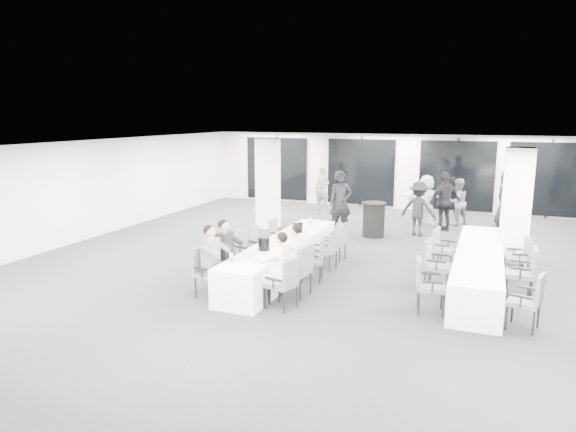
{
  "coord_description": "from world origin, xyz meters",
  "views": [
    {
      "loc": [
        3.59,
        -11.32,
        3.49
      ],
      "look_at": [
        -0.79,
        -0.2,
        1.13
      ],
      "focal_mm": 32.0,
      "sensor_mm": 36.0,
      "label": 1
    }
  ],
  "objects_px": {
    "chair_main_left_fourth": "(258,243)",
    "ice_bucket_far": "(298,227)",
    "chair_side_left_mid": "(434,261)",
    "standing_guest_g": "(322,186)",
    "chair_main_right_far": "(338,239)",
    "ice_bucket_near": "(264,244)",
    "standing_guest_a": "(341,198)",
    "standing_guest_c": "(419,205)",
    "chair_side_right_near": "(530,298)",
    "chair_side_right_mid": "(525,270)",
    "chair_main_right_fourth": "(329,247)",
    "standing_guest_b": "(457,199)",
    "standing_guest_d": "(445,198)",
    "chair_main_right_second": "(300,267)",
    "banquet_table_side": "(478,268)",
    "standing_guest_f": "(426,197)",
    "chair_main_right_near": "(285,281)",
    "chair_main_left_near": "(207,269)",
    "chair_side_right_far": "(521,255)",
    "cocktail_table": "(374,219)",
    "banquet_table_main": "(283,258)",
    "chair_side_left_far": "(441,246)",
    "standing_guest_e": "(507,195)",
    "chair_main_right_mid": "(316,257)",
    "chair_main_left_second": "(220,261)",
    "chair_main_left_far": "(277,234)"
  },
  "relations": [
    {
      "from": "chair_main_right_near",
      "to": "standing_guest_c",
      "type": "relative_size",
      "value": 0.52
    },
    {
      "from": "chair_main_right_mid",
      "to": "chair_main_right_fourth",
      "type": "xyz_separation_m",
      "value": [
        0.0,
        0.92,
        0.0
      ]
    },
    {
      "from": "cocktail_table",
      "to": "standing_guest_a",
      "type": "xyz_separation_m",
      "value": [
        -1.0,
        -0.01,
        0.56
      ]
    },
    {
      "from": "cocktail_table",
      "to": "ice_bucket_near",
      "type": "distance_m",
      "value": 5.3
    },
    {
      "from": "chair_main_right_far",
      "to": "chair_side_left_far",
      "type": "distance_m",
      "value": 2.41
    },
    {
      "from": "chair_side_left_mid",
      "to": "chair_side_right_mid",
      "type": "bearing_deg",
      "value": 94.97
    },
    {
      "from": "cocktail_table",
      "to": "chair_main_right_second",
      "type": "height_order",
      "value": "chair_main_right_second"
    },
    {
      "from": "chair_main_left_second",
      "to": "standing_guest_d",
      "type": "xyz_separation_m",
      "value": [
        3.78,
        7.13,
        0.48
      ]
    },
    {
      "from": "banquet_table_side",
      "to": "standing_guest_g",
      "type": "xyz_separation_m",
      "value": [
        -5.63,
        6.99,
        0.54
      ]
    },
    {
      "from": "chair_side_right_near",
      "to": "standing_guest_d",
      "type": "distance_m",
      "value": 7.43
    },
    {
      "from": "standing_guest_a",
      "to": "standing_guest_c",
      "type": "relative_size",
      "value": 1.17
    },
    {
      "from": "standing_guest_a",
      "to": "standing_guest_d",
      "type": "bearing_deg",
      "value": -5.18
    },
    {
      "from": "chair_main_right_fourth",
      "to": "ice_bucket_near",
      "type": "relative_size",
      "value": 3.42
    },
    {
      "from": "chair_main_right_second",
      "to": "standing_guest_b",
      "type": "bearing_deg",
      "value": -7.83
    },
    {
      "from": "chair_side_left_mid",
      "to": "standing_guest_g",
      "type": "bearing_deg",
      "value": -142.91
    },
    {
      "from": "chair_side_left_far",
      "to": "standing_guest_e",
      "type": "bearing_deg",
      "value": 175.72
    },
    {
      "from": "chair_side_right_near",
      "to": "chair_side_right_mid",
      "type": "bearing_deg",
      "value": 14.02
    },
    {
      "from": "chair_main_right_fourth",
      "to": "chair_side_right_mid",
      "type": "distance_m",
      "value": 4.11
    },
    {
      "from": "chair_main_left_far",
      "to": "ice_bucket_far",
      "type": "distance_m",
      "value": 1.14
    },
    {
      "from": "standing_guest_g",
      "to": "banquet_table_main",
      "type": "bearing_deg",
      "value": -65.36
    },
    {
      "from": "standing_guest_g",
      "to": "ice_bucket_far",
      "type": "relative_size",
      "value": 7.34
    },
    {
      "from": "chair_main_right_far",
      "to": "ice_bucket_near",
      "type": "distance_m",
      "value": 2.57
    },
    {
      "from": "chair_side_right_far",
      "to": "chair_main_right_near",
      "type": "bearing_deg",
      "value": 119.4
    },
    {
      "from": "chair_main_left_fourth",
      "to": "standing_guest_f",
      "type": "relative_size",
      "value": 0.49
    },
    {
      "from": "chair_side_right_near",
      "to": "ice_bucket_near",
      "type": "distance_m",
      "value": 5.02
    },
    {
      "from": "chair_side_right_mid",
      "to": "standing_guest_d",
      "type": "xyz_separation_m",
      "value": [
        -1.97,
        5.59,
        0.45
      ]
    },
    {
      "from": "cocktail_table",
      "to": "chair_side_left_mid",
      "type": "height_order",
      "value": "chair_side_left_mid"
    },
    {
      "from": "banquet_table_side",
      "to": "standing_guest_d",
      "type": "height_order",
      "value": "standing_guest_d"
    },
    {
      "from": "chair_main_left_fourth",
      "to": "chair_main_right_second",
      "type": "height_order",
      "value": "chair_main_right_second"
    },
    {
      "from": "chair_main_left_near",
      "to": "chair_side_left_far",
      "type": "xyz_separation_m",
      "value": [
        4.07,
        3.58,
        -0.02
      ]
    },
    {
      "from": "chair_side_right_near",
      "to": "ice_bucket_far",
      "type": "height_order",
      "value": "ice_bucket_far"
    },
    {
      "from": "standing_guest_d",
      "to": "chair_main_right_second",
      "type": "bearing_deg",
      "value": 28.87
    },
    {
      "from": "chair_main_right_fourth",
      "to": "standing_guest_b",
      "type": "bearing_deg",
      "value": -15.0
    },
    {
      "from": "chair_main_left_fourth",
      "to": "ice_bucket_far",
      "type": "bearing_deg",
      "value": 124.14
    },
    {
      "from": "banquet_table_side",
      "to": "chair_side_left_far",
      "type": "distance_m",
      "value": 1.3
    },
    {
      "from": "chair_main_right_far",
      "to": "ice_bucket_far",
      "type": "relative_size",
      "value": 3.68
    },
    {
      "from": "chair_main_left_second",
      "to": "chair_main_right_near",
      "type": "relative_size",
      "value": 1.03
    },
    {
      "from": "standing_guest_g",
      "to": "standing_guest_b",
      "type": "bearing_deg",
      "value": 3.14
    },
    {
      "from": "standing_guest_b",
      "to": "chair_main_right_far",
      "type": "bearing_deg",
      "value": 24.62
    },
    {
      "from": "chair_main_right_mid",
      "to": "standing_guest_g",
      "type": "height_order",
      "value": "standing_guest_g"
    },
    {
      "from": "chair_side_left_far",
      "to": "standing_guest_d",
      "type": "height_order",
      "value": "standing_guest_d"
    },
    {
      "from": "chair_main_right_far",
      "to": "ice_bucket_far",
      "type": "distance_m",
      "value": 1.07
    },
    {
      "from": "chair_main_right_far",
      "to": "ice_bucket_far",
      "type": "xyz_separation_m",
      "value": [
        -0.84,
        -0.58,
        0.35
      ]
    },
    {
      "from": "standing_guest_d",
      "to": "standing_guest_e",
      "type": "relative_size",
      "value": 1.02
    },
    {
      "from": "standing_guest_g",
      "to": "standing_guest_d",
      "type": "bearing_deg",
      "value": -9.83
    },
    {
      "from": "chair_side_right_near",
      "to": "chair_main_right_near",
      "type": "bearing_deg",
      "value": 112.73
    },
    {
      "from": "chair_main_right_fourth",
      "to": "standing_guest_f",
      "type": "relative_size",
      "value": 0.5
    },
    {
      "from": "chair_side_right_mid",
      "to": "standing_guest_c",
      "type": "xyz_separation_m",
      "value": [
        -2.62,
        4.7,
        0.32
      ]
    },
    {
      "from": "chair_main_left_near",
      "to": "chair_side_right_far",
      "type": "xyz_separation_m",
      "value": [
        5.73,
        3.47,
        -0.05
      ]
    },
    {
      "from": "chair_main_right_fourth",
      "to": "standing_guest_f",
      "type": "distance_m",
      "value": 5.98
    }
  ]
}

